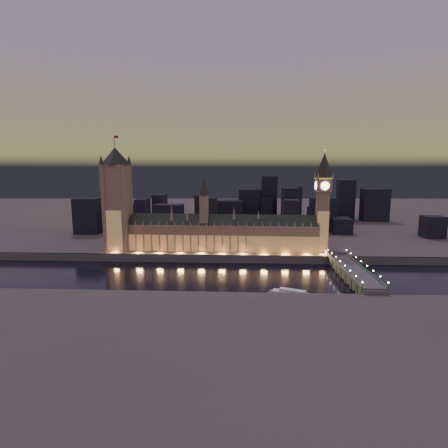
{
  "coord_description": "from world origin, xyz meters",
  "views": [
    {
      "loc": [
        21.49,
        -305.91,
        97.01
      ],
      "look_at": [
        5.0,
        55.0,
        38.0
      ],
      "focal_mm": 28.0,
      "sensor_mm": 36.0,
      "label": 1
    }
  ],
  "objects_px": {
    "victoria_tower": "(117,194)",
    "elizabeth_tower": "(323,194)",
    "westminster_bridge": "(350,271)",
    "river_boat": "(292,293)",
    "palace_of_westminster": "(222,234)"
  },
  "relations": [
    {
      "from": "palace_of_westminster",
      "to": "river_boat",
      "type": "xyz_separation_m",
      "value": [
        59.84,
        -110.66,
        -24.81
      ]
    },
    {
      "from": "victoria_tower",
      "to": "elizabeth_tower",
      "type": "bearing_deg",
      "value": 0.0
    },
    {
      "from": "westminster_bridge",
      "to": "river_boat",
      "type": "relative_size",
      "value": 2.94
    },
    {
      "from": "palace_of_westminster",
      "to": "westminster_bridge",
      "type": "bearing_deg",
      "value": -29.1
    },
    {
      "from": "victoria_tower",
      "to": "westminster_bridge",
      "type": "relative_size",
      "value": 1.08
    },
    {
      "from": "palace_of_westminster",
      "to": "river_boat",
      "type": "bearing_deg",
      "value": -61.6
    },
    {
      "from": "victoria_tower",
      "to": "westminster_bridge",
      "type": "distance_m",
      "value": 246.68
    },
    {
      "from": "elizabeth_tower",
      "to": "river_boat",
      "type": "xyz_separation_m",
      "value": [
        -45.77,
        -110.83,
        -68.12
      ]
    },
    {
      "from": "river_boat",
      "to": "westminster_bridge",
      "type": "bearing_deg",
      "value": 38.42
    },
    {
      "from": "westminster_bridge",
      "to": "elizabeth_tower",
      "type": "bearing_deg",
      "value": 100.01
    },
    {
      "from": "victoria_tower",
      "to": "elizabeth_tower",
      "type": "xyz_separation_m",
      "value": [
        218.0,
        0.0,
        1.31
      ]
    },
    {
      "from": "elizabeth_tower",
      "to": "westminster_bridge",
      "type": "height_order",
      "value": "elizabeth_tower"
    },
    {
      "from": "palace_of_westminster",
      "to": "river_boat",
      "type": "distance_m",
      "value": 128.22
    },
    {
      "from": "palace_of_westminster",
      "to": "victoria_tower",
      "type": "xyz_separation_m",
      "value": [
        -112.39,
        0.17,
        42.0
      ]
    },
    {
      "from": "river_boat",
      "to": "palace_of_westminster",
      "type": "bearing_deg",
      "value": 118.4
    }
  ]
}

